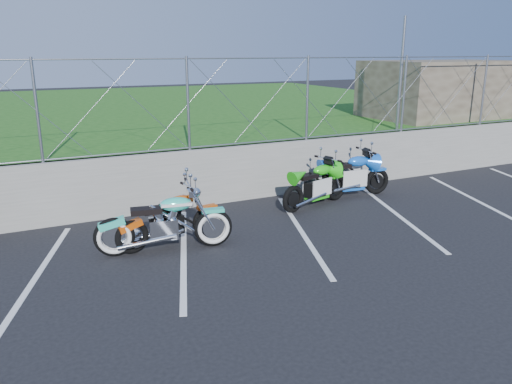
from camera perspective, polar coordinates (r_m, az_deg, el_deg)
name	(u,v)px	position (r m, az deg, el deg)	size (l,w,h in m)	color
ground	(203,274)	(8.06, -6.06, -9.26)	(90.00, 90.00, 0.00)	black
retaining_wall	(147,183)	(11.02, -12.40, 0.98)	(30.00, 0.22, 1.30)	slate
grass_field	(84,124)	(20.72, -19.10, 7.33)	(30.00, 20.00, 1.30)	#1F4F15
stone_building	(444,89)	(17.93, 20.67, 10.99)	(5.00, 3.00, 1.80)	brown
chain_link_fence	(142,106)	(10.72, -12.92, 9.53)	(28.00, 0.03, 2.00)	gray
sign_pole	(401,74)	(14.46, 16.23, 12.83)	(0.08, 0.08, 3.00)	gray
parking_lines	(246,241)	(9.32, -1.21, -5.57)	(18.29, 4.31, 0.01)	silver
cruiser_turquoise	(166,225)	(8.85, -10.22, -3.73)	(2.39, 0.75, 1.20)	black
naked_orange	(172,221)	(9.13, -9.54, -3.32)	(2.08, 0.70, 1.04)	black
sportbike_green	(317,186)	(11.33, 6.94, 0.64)	(2.01, 0.78, 1.06)	black
sportbike_blue	(351,177)	(12.16, 10.78, 1.67)	(2.18, 0.78, 1.13)	black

